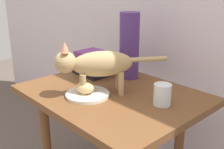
{
  "coord_description": "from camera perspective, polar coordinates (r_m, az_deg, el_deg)",
  "views": [
    {
      "loc": [
        0.83,
        -0.77,
        1.07
      ],
      "look_at": [
        0.0,
        0.0,
        0.69
      ],
      "focal_mm": 44.64,
      "sensor_mm": 36.0,
      "label": 1
    }
  ],
  "objects": [
    {
      "name": "book_stack",
      "position": [
        1.44,
        -3.61,
        2.3
      ],
      "size": [
        0.19,
        0.15,
        0.12
      ],
      "color": "black",
      "rests_on": "side_table"
    },
    {
      "name": "side_table",
      "position": [
        1.26,
        0.0,
        -7.33
      ],
      "size": [
        0.76,
        0.59,
        0.61
      ],
      "color": "brown",
      "rests_on": "ground"
    },
    {
      "name": "plate",
      "position": [
        1.18,
        -5.02,
        -4.11
      ],
      "size": [
        0.19,
        0.19,
        0.01
      ],
      "primitive_type": "cylinder",
      "color": "silver",
      "rests_on": "side_table"
    },
    {
      "name": "green_vase",
      "position": [
        1.37,
        3.57,
        5.89
      ],
      "size": [
        0.1,
        0.1,
        0.32
      ],
      "primitive_type": "cylinder",
      "color": "#4C2D72",
      "rests_on": "side_table"
    },
    {
      "name": "candle_jar",
      "position": [
        1.11,
        10.25,
        -4.28
      ],
      "size": [
        0.07,
        0.07,
        0.08
      ],
      "color": "silver",
      "rests_on": "side_table"
    },
    {
      "name": "cat",
      "position": [
        1.16,
        -3.44,
        2.1
      ],
      "size": [
        0.29,
        0.42,
        0.23
      ],
      "color": "tan",
      "rests_on": "side_table"
    },
    {
      "name": "bread_roll",
      "position": [
        1.17,
        -5.6,
        -2.71
      ],
      "size": [
        0.1,
        0.08,
        0.05
      ],
      "primitive_type": "ellipsoid",
      "rotation": [
        0.0,
        0.0,
        0.37
      ],
      "color": "#E0BC7A",
      "rests_on": "plate"
    }
  ]
}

